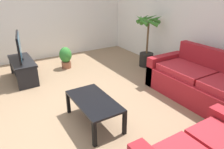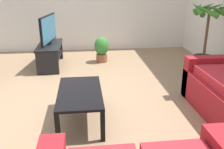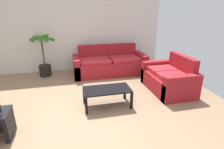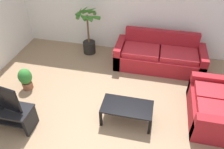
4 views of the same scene
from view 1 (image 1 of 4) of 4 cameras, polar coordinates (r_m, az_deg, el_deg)
name	(u,v)px [view 1 (image 1 of 4)]	position (r m, az deg, el deg)	size (l,w,h in m)	color
ground_plane	(67,110)	(3.75, -12.23, -9.33)	(6.60, 6.60, 0.00)	#937556
wall_back	(194,17)	(5.02, 21.34, 14.48)	(6.00, 0.06, 2.70)	silver
wall_left	(21,11)	(6.14, -23.50, 15.53)	(0.06, 6.00, 2.70)	silver
couch_main	(208,87)	(4.14, 24.76, -3.06)	(2.28, 0.90, 0.90)	maroon
tv_stand	(23,67)	(5.07, -23.20, 1.95)	(1.10, 0.45, 0.46)	black
tv	(19,47)	(4.94, -24.01, 6.98)	(0.95, 0.20, 0.58)	black
coffee_table	(94,103)	(3.20, -4.98, -7.73)	(1.00, 0.53, 0.40)	black
potted_palm	(147,43)	(5.45, 9.57, 8.53)	(0.74, 0.74, 1.35)	black
potted_plant_small	(66,57)	(5.47, -12.52, 4.72)	(0.31, 0.31, 0.55)	brown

